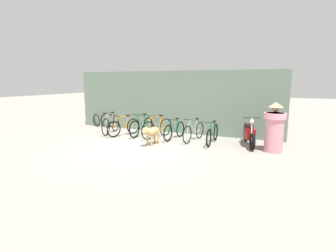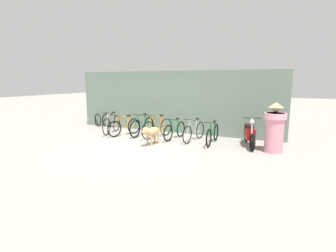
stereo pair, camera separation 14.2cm
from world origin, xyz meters
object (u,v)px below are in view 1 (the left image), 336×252
at_px(bicycle_5, 194,131).
at_px(person_in_robes, 274,128).
at_px(spare_tire_left, 96,120).
at_px(bicycle_1, 124,127).
at_px(bicycle_0, 111,125).
at_px(bicycle_6, 212,134).
at_px(bicycle_2, 142,127).
at_px(stray_dog, 152,132).
at_px(motorcycle, 249,134).
at_px(spare_tire_right, 107,120).
at_px(bicycle_4, 174,130).
at_px(bicycle_3, 157,128).

relative_size(bicycle_5, person_in_robes, 1.08).
bearing_deg(spare_tire_left, bicycle_1, -27.23).
relative_size(bicycle_0, bicycle_6, 0.98).
bearing_deg(bicycle_2, stray_dog, 45.08).
height_order(bicycle_5, bicycle_6, bicycle_5).
distance_m(bicycle_2, spare_tire_left, 3.27).
height_order(motorcycle, person_in_robes, person_in_robes).
relative_size(bicycle_2, spare_tire_right, 2.46).
height_order(bicycle_2, spare_tire_left, bicycle_2).
xyz_separation_m(motorcycle, person_in_robes, (0.80, -0.49, 0.37)).
bearing_deg(bicycle_4, bicycle_0, -81.25).
xyz_separation_m(bicycle_1, bicycle_2, (0.69, 0.25, 0.02)).
xyz_separation_m(bicycle_2, spare_tire_left, (-3.11, 1.00, -0.06)).
relative_size(bicycle_2, motorcycle, 0.94).
bearing_deg(bicycle_4, bicycle_1, -77.34).
bearing_deg(bicycle_2, spare_tire_left, -104.59).
bearing_deg(bicycle_1, stray_dog, 81.18).
relative_size(bicycle_3, bicycle_6, 0.99).
distance_m(person_in_robes, spare_tire_left, 8.25).
height_order(bicycle_3, motorcycle, motorcycle).
xyz_separation_m(bicycle_2, bicycle_6, (2.98, -0.15, -0.04)).
bearing_deg(bicycle_4, stray_dog, -10.00).
height_order(motorcycle, spare_tire_right, motorcycle).
distance_m(bicycle_3, spare_tire_left, 3.99).
xyz_separation_m(bicycle_1, bicycle_4, (2.15, 0.23, -0.01)).
height_order(motorcycle, spare_tire_left, motorcycle).
xyz_separation_m(bicycle_3, person_in_robes, (4.27, -0.34, 0.39)).
height_order(bicycle_4, person_in_robes, person_in_robes).
xyz_separation_m(bicycle_2, spare_tire_right, (-2.44, 0.98, -0.02)).
bearing_deg(person_in_robes, spare_tire_left, 19.59).
distance_m(motorcycle, spare_tire_right, 6.71).
distance_m(bicycle_6, spare_tire_left, 6.20).
bearing_deg(bicycle_5, motorcycle, 100.34).
distance_m(bicycle_1, bicycle_2, 0.73).
relative_size(motorcycle, stray_dog, 1.53).
xyz_separation_m(bicycle_1, bicycle_3, (1.42, 0.18, 0.03)).
distance_m(bicycle_0, bicycle_5, 3.66).
bearing_deg(bicycle_1, bicycle_3, 117.06).
xyz_separation_m(motorcycle, spare_tire_left, (-7.32, 0.92, -0.09)).
xyz_separation_m(bicycle_6, stray_dog, (-1.88, -1.07, 0.13)).
distance_m(bicycle_3, stray_dog, 1.21).
bearing_deg(bicycle_5, bicycle_2, -83.09).
bearing_deg(bicycle_4, bicycle_6, 91.76).
bearing_deg(motorcycle, person_in_robes, 42.17).
xyz_separation_m(bicycle_3, spare_tire_left, (-3.85, 1.06, -0.07)).
relative_size(bicycle_1, bicycle_6, 0.92).
bearing_deg(bicycle_2, spare_tire_right, -108.80).
height_order(bicycle_2, person_in_robes, person_in_robes).
xyz_separation_m(bicycle_5, stray_dog, (-1.14, -1.20, 0.10)).
bearing_deg(stray_dog, spare_tire_left, -109.52).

